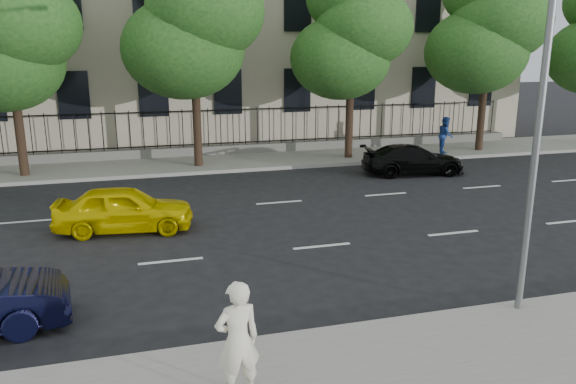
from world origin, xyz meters
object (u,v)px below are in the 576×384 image
object	(u,v)px
street_light	(527,51)
yellow_taxi	(124,209)
woman_near	(238,341)
black_sedan	(413,160)

from	to	relation	value
street_light	yellow_taxi	size ratio (longest dim) A/B	2.06
street_light	woman_near	world-z (taller)	street_light
street_light	woman_near	distance (m)	7.46
street_light	yellow_taxi	distance (m)	11.29
street_light	black_sedan	size ratio (longest dim) A/B	1.89
street_light	black_sedan	distance (m)	13.02
black_sedan	yellow_taxi	bearing A→B (deg)	118.57
yellow_taxi	black_sedan	distance (m)	12.44
street_light	yellow_taxi	world-z (taller)	street_light
yellow_taxi	black_sedan	xyz separation A→B (m)	(11.61, 4.47, -0.05)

